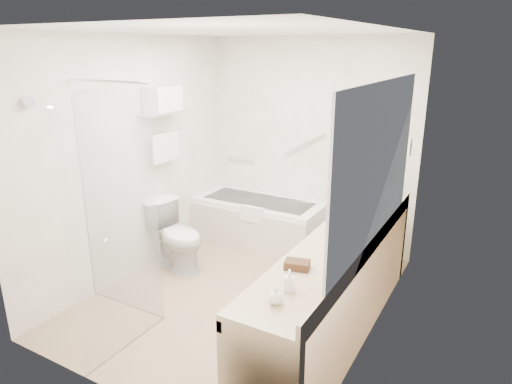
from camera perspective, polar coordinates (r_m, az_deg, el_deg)
The scene contains 25 objects.
floor at distance 4.68m, azimuth -1.86°, elevation -12.73°, with size 3.20×3.20×0.00m, color #9B8160.
ceiling at distance 4.04m, azimuth -2.24°, elevation 19.51°, with size 2.60×3.20×0.10m, color white.
wall_back at distance 5.58m, azimuth 6.66°, elevation 5.98°, with size 2.60×0.10×2.50m, color white.
wall_front at distance 3.02m, azimuth -18.20°, elevation -4.99°, with size 2.60×0.10×2.50m, color white.
wall_left at distance 4.98m, azimuth -14.91°, elevation 4.08°, with size 0.10×3.20×2.50m, color white.
wall_right at distance 3.70m, azimuth 15.35°, elevation -0.56°, with size 0.10×3.20×2.50m, color white.
bathtub at distance 5.76m, azimuth 0.31°, elevation -3.66°, with size 1.60×0.73×0.59m.
grab_bar_short at distance 6.04m, azimuth -1.92°, elevation 4.06°, with size 0.03×0.03×0.40m, color silver.
grab_bar_long at distance 5.56m, azimuth 6.02°, elevation 5.97°, with size 0.03×0.03×0.60m, color silver.
shower_enclosure at distance 3.95m, azimuth -17.02°, elevation -2.41°, with size 0.96×0.91×2.11m.
towel_shelf at distance 5.06m, azimuth -11.50°, elevation 10.33°, with size 0.24×0.55×0.81m.
vanity_counter at distance 3.87m, azimuth 10.05°, elevation -9.15°, with size 0.55×2.70×0.95m.
sink at distance 4.14m, azimuth 12.49°, elevation -4.76°, with size 0.40×0.52×0.14m, color white.
faucet at distance 4.06m, azimuth 14.54°, elevation -3.67°, with size 0.03×0.03×0.14m, color silver.
mirror at distance 3.49m, azimuth 14.95°, elevation 3.47°, with size 0.02×2.00×1.20m, color #A5AAB1.
hairdryer_unit at distance 4.66m, azimuth 18.31°, elevation 5.40°, with size 0.08×0.10×0.18m, color white.
toilet at distance 5.15m, azimuth -9.93°, elevation -5.44°, with size 0.42×0.76×0.74m, color white.
amenity_basket at distance 3.32m, azimuth 5.16°, elevation -9.04°, with size 0.18×0.12×0.06m, color #3F2916.
soap_bottle_a at distance 3.04m, azimuth 4.17°, elevation -11.60°, with size 0.07×0.15×0.07m, color white.
soap_bottle_b at distance 2.89m, azimuth 2.48°, elevation -12.97°, with size 0.09×0.12×0.09m, color white.
water_bottle_left at distance 4.56m, azimuth 12.61°, elevation -0.95°, with size 0.06×0.06×0.21m.
water_bottle_mid at distance 4.81m, azimuth 14.37°, elevation -0.03°, with size 0.07×0.07×0.22m.
water_bottle_right at distance 4.86m, azimuth 15.09°, elevation -0.05°, with size 0.06×0.06×0.20m.
drinking_glass_near at distance 4.13m, azimuth 11.22°, elevation -3.51°, with size 0.08×0.08×0.10m, color silver.
drinking_glass_far at distance 4.81m, azimuth 12.81°, elevation -0.69°, with size 0.06×0.06×0.08m, color silver.
Camera 1 is at (2.13, -3.43, 2.37)m, focal length 32.00 mm.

